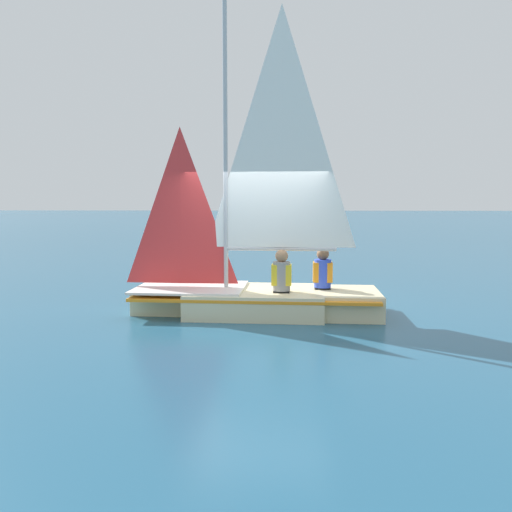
{
  "coord_description": "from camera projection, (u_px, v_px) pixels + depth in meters",
  "views": [
    {
      "loc": [
        0.59,
        -8.73,
        1.95
      ],
      "look_at": [
        0.0,
        0.0,
        1.03
      ],
      "focal_mm": 35.0,
      "sensor_mm": 36.0,
      "label": 1
    }
  ],
  "objects": [
    {
      "name": "sailor_crew",
      "position": [
        323.0,
        278.0,
        8.92
      ],
      "size": [
        0.34,
        0.31,
        1.16
      ],
      "rotation": [
        0.0,
        0.0,
        3.12
      ],
      "color": "black",
      "rests_on": "ground_plane"
    },
    {
      "name": "ground_plane",
      "position": [
        256.0,
        313.0,
        8.9
      ],
      "size": [
        260.0,
        260.0,
        0.0
      ],
      "primitive_type": "plane",
      "color": "#235675"
    },
    {
      "name": "sailboat_main",
      "position": [
        257.0,
        276.0,
        8.83
      ],
      "size": [
        4.43,
        1.69,
        5.4
      ],
      "rotation": [
        0.0,
        0.0,
        3.12
      ],
      "color": "beige",
      "rests_on": "ground_plane"
    },
    {
      "name": "sailor_helm",
      "position": [
        282.0,
        281.0,
        8.59
      ],
      "size": [
        0.34,
        0.31,
        1.16
      ],
      "rotation": [
        0.0,
        0.0,
        3.12
      ],
      "color": "black",
      "rests_on": "ground_plane"
    }
  ]
}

